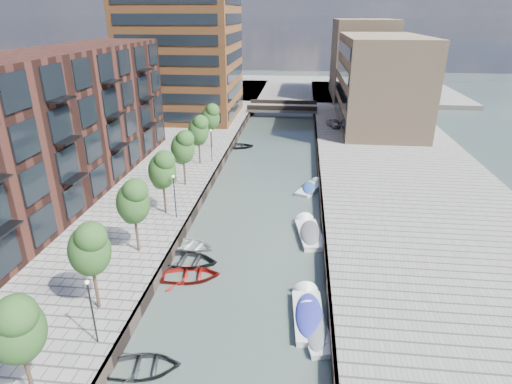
% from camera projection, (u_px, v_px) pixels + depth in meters
% --- Properties ---
extents(water, '(300.00, 300.00, 0.00)m').
position_uv_depth(water, '(269.00, 171.00, 53.22)').
color(water, '#38473F').
rests_on(water, ground).
extents(quay_right, '(20.00, 140.00, 1.00)m').
position_uv_depth(quay_right, '(402.00, 172.00, 51.43)').
color(quay_right, gray).
rests_on(quay_right, ground).
extents(quay_wall_left, '(0.25, 140.00, 1.00)m').
position_uv_depth(quay_wall_left, '(221.00, 166.00, 53.63)').
color(quay_wall_left, '#332823').
rests_on(quay_wall_left, ground).
extents(quay_wall_right, '(0.25, 140.00, 1.00)m').
position_uv_depth(quay_wall_right, '(319.00, 169.00, 52.41)').
color(quay_wall_right, '#332823').
rests_on(quay_wall_right, ground).
extents(far_closure, '(80.00, 40.00, 1.00)m').
position_uv_depth(far_closure, '(288.00, 89.00, 108.01)').
color(far_closure, gray).
rests_on(far_closure, ground).
extents(apartment_block, '(8.00, 38.00, 14.00)m').
position_uv_depth(apartment_block, '(64.00, 123.00, 42.95)').
color(apartment_block, black).
rests_on(apartment_block, quay_left).
extents(tower, '(18.00, 18.00, 30.00)m').
position_uv_depth(tower, '(181.00, 27.00, 71.63)').
color(tower, '#96572B').
rests_on(tower, quay_left).
extents(tan_block_near, '(12.00, 25.00, 14.00)m').
position_uv_depth(tan_block_near, '(380.00, 81.00, 68.68)').
color(tan_block_near, '#9B7E5F').
rests_on(tan_block_near, quay_right).
extents(tan_block_far, '(12.00, 20.00, 16.00)m').
position_uv_depth(tan_block_far, '(361.00, 59.00, 92.13)').
color(tan_block_far, '#9B7E5F').
rests_on(tan_block_far, quay_right).
extents(bridge, '(13.00, 6.00, 1.30)m').
position_uv_depth(bridge, '(283.00, 108.00, 82.01)').
color(bridge, gray).
rests_on(bridge, ground).
extents(tree_0, '(2.50, 2.50, 5.95)m').
position_uv_depth(tree_0, '(16.00, 327.00, 19.01)').
color(tree_0, '#382619').
rests_on(tree_0, quay_left).
extents(tree_1, '(2.50, 2.50, 5.95)m').
position_uv_depth(tree_1, '(89.00, 247.00, 25.43)').
color(tree_1, '#382619').
rests_on(tree_1, quay_left).
extents(tree_2, '(2.50, 2.50, 5.95)m').
position_uv_depth(tree_2, '(133.00, 200.00, 31.84)').
color(tree_2, '#382619').
rests_on(tree_2, quay_left).
extents(tree_3, '(2.50, 2.50, 5.95)m').
position_uv_depth(tree_3, '(162.00, 169.00, 38.26)').
color(tree_3, '#382619').
rests_on(tree_3, quay_left).
extents(tree_4, '(2.50, 2.50, 5.95)m').
position_uv_depth(tree_4, '(183.00, 146.00, 44.68)').
color(tree_4, '#382619').
rests_on(tree_4, quay_left).
extents(tree_5, '(2.50, 2.50, 5.95)m').
position_uv_depth(tree_5, '(198.00, 130.00, 51.09)').
color(tree_5, '#382619').
rests_on(tree_5, quay_left).
extents(tree_6, '(2.50, 2.50, 5.95)m').
position_uv_depth(tree_6, '(210.00, 117.00, 57.51)').
color(tree_6, '#382619').
rests_on(tree_6, quay_left).
extents(lamp_0, '(0.24, 0.24, 4.12)m').
position_uv_depth(lamp_0, '(91.00, 305.00, 23.24)').
color(lamp_0, black).
rests_on(lamp_0, quay_left).
extents(lamp_1, '(0.24, 0.24, 4.12)m').
position_uv_depth(lamp_1, '(174.00, 192.00, 37.91)').
color(lamp_1, black).
rests_on(lamp_1, quay_left).
extents(lamp_2, '(0.24, 0.24, 4.12)m').
position_uv_depth(lamp_2, '(211.00, 142.00, 52.57)').
color(lamp_2, black).
rests_on(lamp_2, quay_left).
extents(sloop_0, '(4.88, 3.88, 0.91)m').
position_uv_depth(sloop_0, '(142.00, 370.00, 23.55)').
color(sloop_0, '#242527').
rests_on(sloop_0, ground).
extents(sloop_1, '(5.40, 4.02, 1.07)m').
position_uv_depth(sloop_1, '(186.00, 263.00, 33.60)').
color(sloop_1, black).
rests_on(sloop_1, ground).
extents(sloop_2, '(5.17, 4.08, 0.97)m').
position_uv_depth(sloop_2, '(189.00, 278.00, 31.72)').
color(sloop_2, maroon).
rests_on(sloop_2, ground).
extents(sloop_3, '(4.71, 3.85, 0.85)m').
position_uv_depth(sloop_3, '(191.00, 248.00, 35.88)').
color(sloop_3, silver).
rests_on(sloop_3, ground).
extents(sloop_4, '(5.09, 3.91, 0.98)m').
position_uv_depth(sloop_4, '(238.00, 148.00, 62.48)').
color(sloop_4, black).
rests_on(sloop_4, ground).
extents(motorboat_0, '(2.25, 5.53, 1.80)m').
position_uv_depth(motorboat_0, '(308.00, 313.00, 27.76)').
color(motorboat_0, white).
rests_on(motorboat_0, ground).
extents(motorboat_1, '(2.48, 4.67, 1.48)m').
position_uv_depth(motorboat_1, '(314.00, 328.00, 26.44)').
color(motorboat_1, white).
rests_on(motorboat_1, ground).
extents(motorboat_3, '(3.18, 4.76, 1.51)m').
position_uv_depth(motorboat_3, '(310.00, 188.00, 47.50)').
color(motorboat_3, white).
rests_on(motorboat_3, ground).
extents(motorboat_4, '(2.82, 5.78, 1.84)m').
position_uv_depth(motorboat_4, '(309.00, 232.00, 37.90)').
color(motorboat_4, white).
rests_on(motorboat_4, ground).
extents(car, '(2.71, 4.12, 1.31)m').
position_uv_depth(car, '(334.00, 123.00, 69.48)').
color(car, gray).
rests_on(car, quay_right).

